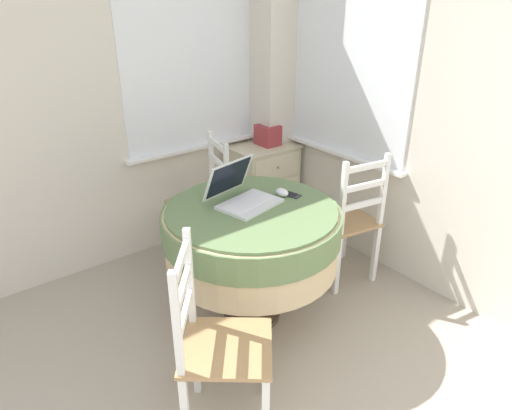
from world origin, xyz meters
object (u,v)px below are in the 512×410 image
(computer_mouse, at_px, (282,192))
(dining_chair_camera_near, at_px, (216,345))
(dining_chair_near_back_window, at_px, (203,204))
(cell_phone, at_px, (291,195))
(laptop, at_px, (242,195))
(storage_box, at_px, (268,135))
(dining_chair_near_right_window, at_px, (348,221))
(corner_cabinet, at_px, (263,186))
(round_dining_table, at_px, (251,233))

(computer_mouse, bearing_deg, dining_chair_camera_near, -147.11)
(dining_chair_near_back_window, bearing_deg, cell_phone, -78.39)
(laptop, xyz_separation_m, storage_box, (0.90, 0.87, -0.01))
(laptop, distance_m, dining_chair_near_right_window, 0.88)
(laptop, distance_m, corner_cabinet, 1.30)
(laptop, xyz_separation_m, dining_chair_near_back_window, (0.14, 0.68, -0.36))
(dining_chair_camera_near, bearing_deg, round_dining_table, 41.34)
(round_dining_table, xyz_separation_m, computer_mouse, (0.25, 0.02, 0.19))
(laptop, height_order, dining_chair_near_back_window, laptop)
(dining_chair_near_right_window, bearing_deg, cell_phone, 173.08)
(laptop, height_order, corner_cabinet, laptop)
(laptop, bearing_deg, dining_chair_near_back_window, 78.64)
(round_dining_table, height_order, computer_mouse, computer_mouse)
(cell_phone, distance_m, dining_chair_camera_near, 1.09)
(corner_cabinet, bearing_deg, computer_mouse, -122.89)
(dining_chair_near_back_window, xyz_separation_m, dining_chair_camera_near, (-0.74, -1.30, 0.00))
(dining_chair_near_back_window, bearing_deg, computer_mouse, -81.56)
(dining_chair_near_right_window, bearing_deg, laptop, 168.68)
(round_dining_table, height_order, dining_chair_near_back_window, dining_chair_near_back_window)
(dining_chair_near_right_window, xyz_separation_m, corner_cabinet, (0.07, 1.02, -0.10))
(storage_box, bearing_deg, laptop, -136.03)
(dining_chair_near_back_window, bearing_deg, storage_box, 13.80)
(computer_mouse, distance_m, dining_chair_near_back_window, 0.83)
(dining_chair_near_back_window, xyz_separation_m, corner_cabinet, (0.72, 0.18, -0.10))
(dining_chair_camera_near, relative_size, corner_cabinet, 1.33)
(cell_phone, distance_m, corner_cabinet, 1.19)
(computer_mouse, height_order, cell_phone, computer_mouse)
(round_dining_table, xyz_separation_m, storage_box, (0.91, 0.96, 0.21))
(computer_mouse, bearing_deg, corner_cabinet, 57.11)
(corner_cabinet, bearing_deg, cell_phone, -120.00)
(dining_chair_near_back_window, relative_size, dining_chair_camera_near, 1.00)
(laptop, bearing_deg, computer_mouse, -15.64)
(cell_phone, distance_m, dining_chair_near_right_window, 0.58)
(dining_chair_near_back_window, relative_size, corner_cabinet, 1.33)
(laptop, bearing_deg, corner_cabinet, 45.40)
(storage_box, bearing_deg, dining_chair_camera_near, -135.27)
(round_dining_table, relative_size, laptop, 2.57)
(dining_chair_near_back_window, relative_size, dining_chair_near_right_window, 1.00)
(laptop, height_order, dining_chair_near_right_window, laptop)
(corner_cabinet, bearing_deg, dining_chair_near_back_window, -165.67)
(laptop, relative_size, dining_chair_near_right_window, 0.42)
(laptop, distance_m, dining_chair_near_back_window, 0.78)
(round_dining_table, relative_size, corner_cabinet, 1.45)
(computer_mouse, height_order, dining_chair_camera_near, dining_chair_camera_near)
(dining_chair_camera_near, bearing_deg, dining_chair_near_right_window, 18.52)
(round_dining_table, bearing_deg, corner_cabinet, 48.22)
(computer_mouse, distance_m, dining_chair_near_right_window, 0.63)
(dining_chair_near_back_window, relative_size, storage_box, 5.17)
(laptop, distance_m, computer_mouse, 0.26)
(dining_chair_near_back_window, bearing_deg, dining_chair_camera_near, -119.57)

